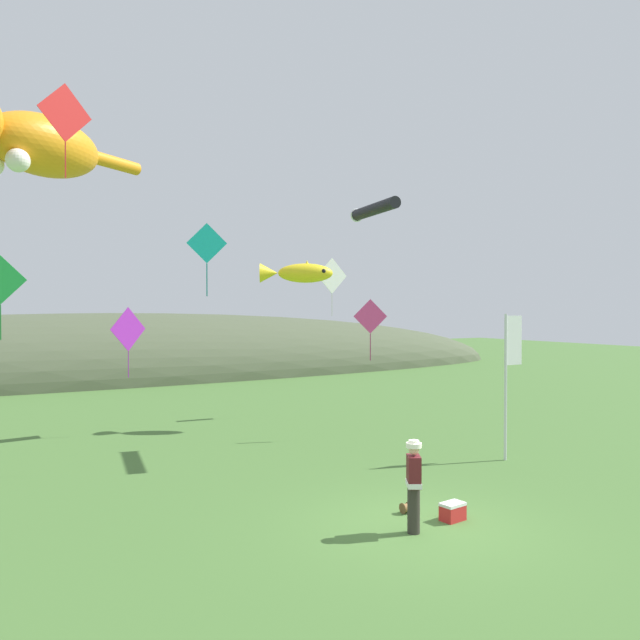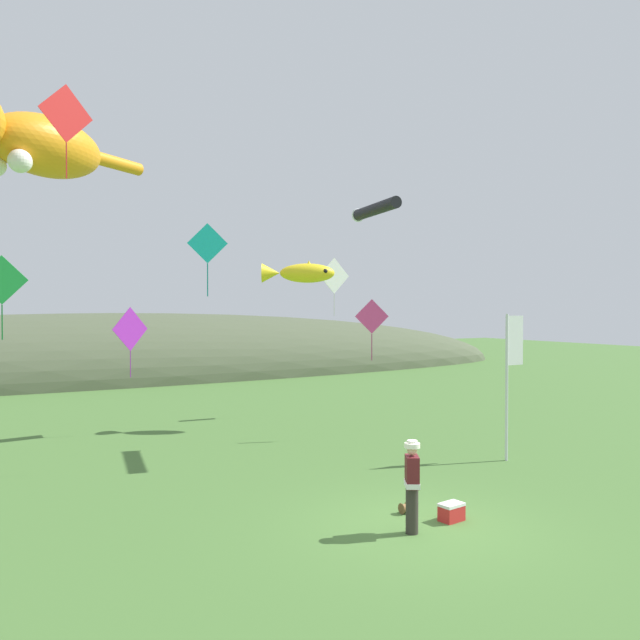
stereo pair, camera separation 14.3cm
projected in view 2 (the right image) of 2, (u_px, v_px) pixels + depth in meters
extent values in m
plane|color=#477033|center=(420.00, 528.00, 12.16)|extent=(120.00, 120.00, 0.00)
ellipsoid|color=#4C563D|center=(111.00, 377.00, 39.04)|extent=(62.30, 12.42, 8.08)
cylinder|color=#332D28|center=(412.00, 510.00, 11.84)|extent=(0.24, 0.24, 0.88)
cube|color=#59191E|center=(412.00, 472.00, 11.83)|extent=(0.41, 0.47, 0.60)
cube|color=white|center=(412.00, 484.00, 11.84)|extent=(0.44, 0.49, 0.10)
sphere|color=beige|center=(412.00, 450.00, 11.82)|extent=(0.20, 0.20, 0.20)
cylinder|color=silver|center=(412.00, 445.00, 11.82)|extent=(0.30, 0.30, 0.09)
cylinder|color=silver|center=(412.00, 442.00, 11.82)|extent=(0.20, 0.20, 0.07)
cylinder|color=olive|center=(404.00, 508.00, 12.99)|extent=(0.15, 0.17, 0.17)
cylinder|color=brown|center=(401.00, 509.00, 12.95)|extent=(0.02, 0.23, 0.23)
cylinder|color=brown|center=(407.00, 508.00, 13.03)|extent=(0.02, 0.23, 0.23)
cube|color=red|center=(452.00, 513.00, 12.55)|extent=(0.52, 0.38, 0.30)
cube|color=white|center=(452.00, 505.00, 12.54)|extent=(0.53, 0.39, 0.06)
cylinder|color=silver|center=(507.00, 387.00, 17.53)|extent=(0.08, 0.08, 4.14)
cube|color=white|center=(515.00, 340.00, 17.66)|extent=(0.60, 0.03, 1.40)
ellipsoid|color=orange|center=(47.00, 147.00, 19.52)|extent=(4.45, 3.92, 1.89)
ellipsoid|color=white|center=(42.00, 156.00, 19.36)|extent=(2.78, 2.38, 1.04)
sphere|color=white|center=(20.00, 161.00, 18.04)|extent=(0.68, 0.68, 0.68)
cylinder|color=orange|center=(118.00, 164.00, 22.21)|extent=(1.98, 1.53, 0.45)
ellipsoid|color=yellow|center=(307.00, 273.00, 22.75)|extent=(2.13, 1.60, 0.71)
cone|color=yellow|center=(271.00, 273.00, 22.71)|extent=(0.90, 0.93, 0.71)
cone|color=yellow|center=(309.00, 265.00, 22.75)|extent=(0.45, 0.45, 0.33)
sphere|color=black|center=(325.00, 271.00, 22.52)|extent=(0.17, 0.17, 0.17)
cylinder|color=black|center=(376.00, 209.00, 19.03)|extent=(0.75, 2.69, 0.36)
torus|color=white|center=(358.00, 215.00, 20.28)|extent=(0.44, 0.12, 0.44)
cube|color=#19BFBF|center=(207.00, 243.00, 17.00)|extent=(1.03, 0.40, 1.10)
cylinder|color=black|center=(207.00, 243.00, 17.01)|extent=(0.70, 0.28, 0.02)
cube|color=#118585|center=(208.00, 280.00, 17.02)|extent=(0.03, 0.02, 0.90)
cube|color=purple|center=(130.00, 329.00, 21.27)|extent=(1.34, 0.72, 1.51)
cylinder|color=black|center=(130.00, 329.00, 21.28)|extent=(0.90, 0.49, 0.02)
cube|color=#6B1A7C|center=(130.00, 364.00, 21.29)|extent=(0.03, 0.02, 0.90)
cube|color=red|center=(66.00, 113.00, 15.70)|extent=(1.37, 0.57, 1.47)
cylinder|color=black|center=(66.00, 114.00, 15.71)|extent=(0.92, 0.39, 0.02)
cube|color=maroon|center=(66.00, 161.00, 15.72)|extent=(0.03, 0.02, 0.90)
cube|color=green|center=(2.00, 280.00, 15.88)|extent=(1.22, 0.35, 1.26)
cylinder|color=black|center=(2.00, 280.00, 15.89)|extent=(0.82, 0.24, 0.02)
cube|color=#1A7C35|center=(2.00, 322.00, 15.90)|extent=(0.03, 0.02, 0.90)
cube|color=white|center=(334.00, 276.00, 25.22)|extent=(1.45, 0.12, 1.46)
cylinder|color=black|center=(334.00, 276.00, 25.23)|extent=(0.98, 0.09, 0.02)
cube|color=#A9A9A9|center=(334.00, 305.00, 25.24)|extent=(0.03, 0.01, 0.90)
cube|color=#E53F8C|center=(372.00, 316.00, 20.79)|extent=(1.08, 0.42, 1.15)
cylinder|color=black|center=(372.00, 316.00, 20.80)|extent=(0.73, 0.29, 0.02)
cube|color=#A02C62|center=(372.00, 347.00, 20.81)|extent=(0.03, 0.02, 0.90)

